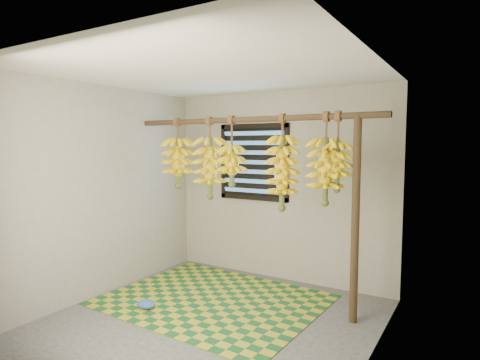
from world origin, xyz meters
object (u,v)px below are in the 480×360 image
Objects in this scene: banana_bunch_a at (178,163)px; banana_bunch_c at (232,165)px; banana_bunch_b at (210,168)px; banana_bunch_e at (326,171)px; plastic_bag at (146,304)px; woven_mat at (213,300)px; banana_bunch_d at (282,173)px; support_post at (355,221)px; banana_bunch_f at (337,166)px.

banana_bunch_a and banana_bunch_c have the same top height.
banana_bunch_b is 1.20× the size of banana_bunch_c.
banana_bunch_e is at bearing -0.00° from banana_bunch_b.
plastic_bag is at bearing -123.57° from banana_bunch_c.
banana_bunch_a is 1.87m from banana_bunch_e.
banana_bunch_d reaches higher than woven_mat.
plastic_bag is 0.21× the size of banana_bunch_d.
banana_bunch_b is at bearing 130.10° from woven_mat.
banana_bunch_e is (1.64, 0.83, 1.41)m from plastic_bag.
banana_bunch_e is at bearing -0.00° from banana_bunch_c.
banana_bunch_e is (0.47, -0.00, 0.03)m from banana_bunch_d.
support_post reaches higher than plastic_bag.
banana_bunch_d and banana_bunch_e have the same top height.
banana_bunch_c is (0.78, 0.00, -0.01)m from banana_bunch_a.
support_post is 1.98× the size of banana_bunch_d.
banana_bunch_f reaches higher than support_post.
banana_bunch_a is at bearing 105.54° from plastic_bag.
woven_mat is 2.92× the size of banana_bunch_f.
banana_bunch_a is 0.48m from banana_bunch_b.
banana_bunch_a is 0.92× the size of banana_bunch_e.
banana_bunch_a is 0.83× the size of banana_bunch_d.
plastic_bag is 2.43m from banana_bunch_f.
support_post is at bearing 0.00° from banana_bunch_f.
support_post reaches higher than woven_mat.
support_post is 0.56m from banana_bunch_e.
support_post is 2.12× the size of banana_bunch_b.
banana_bunch_c is at bearing 72.35° from woven_mat.
banana_bunch_f is at bearing 25.19° from plastic_bag.
support_post is at bearing 9.96° from woven_mat.
banana_bunch_d is 1.29× the size of banana_bunch_f.
banana_bunch_b and banana_bunch_e have the same top height.
support_post is 2.32m from plastic_bag.
banana_bunch_c is 0.78× the size of banana_bunch_d.
plastic_bag is at bearing -144.79° from banana_bunch_d.
woven_mat is at bearing -159.78° from banana_bunch_d.
banana_bunch_c reaches higher than plastic_bag.
banana_bunch_c is (0.08, 0.26, 1.49)m from woven_mat.
banana_bunch_d reaches higher than plastic_bag.
banana_bunch_f reaches higher than woven_mat.
banana_bunch_b is (0.48, 0.00, -0.05)m from banana_bunch_a.
plastic_bag is at bearing -106.64° from banana_bunch_b.
plastic_bag is at bearing -153.26° from banana_bunch_e.
banana_bunch_b reaches higher than woven_mat.
banana_bunch_c is at bearing 180.00° from banana_bunch_f.
banana_bunch_b and banana_bunch_c have the same top height.
woven_mat is 2.71× the size of banana_bunch_a.
plastic_bag is (-0.47, -0.57, 0.05)m from woven_mat.
banana_bunch_b is at bearing 180.00° from banana_bunch_e.
banana_bunch_a and banana_bunch_f have the same top height.
banana_bunch_f is (0.59, -0.00, 0.08)m from banana_bunch_d.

